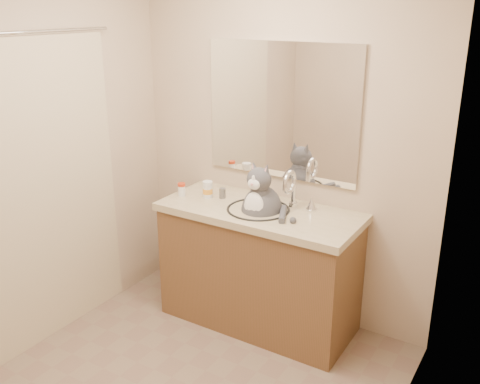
% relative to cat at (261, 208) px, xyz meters
% --- Properties ---
extents(room, '(2.22, 2.52, 2.42)m').
position_rel_cat_xyz_m(room, '(-0.02, -0.95, 0.34)').
color(room, '#85715C').
rests_on(room, ground).
extents(vanity, '(1.34, 0.59, 1.12)m').
position_rel_cat_xyz_m(vanity, '(-0.02, 0.02, -0.42)').
color(vanity, brown).
rests_on(vanity, ground).
extents(mirror, '(1.10, 0.02, 0.90)m').
position_rel_cat_xyz_m(mirror, '(-0.02, 0.29, 0.59)').
color(mirror, white).
rests_on(mirror, room).
extents(shower_curtain, '(0.02, 1.30, 1.93)m').
position_rel_cat_xyz_m(shower_curtain, '(-1.07, -0.85, 0.17)').
color(shower_curtain, beige).
rests_on(shower_curtain, ground).
extents(cat, '(0.38, 0.31, 0.53)m').
position_rel_cat_xyz_m(cat, '(0.00, 0.00, 0.00)').
color(cat, '#4B4B50').
rests_on(cat, vanity).
extents(pill_bottle_redcap, '(0.07, 0.07, 0.09)m').
position_rel_cat_xyz_m(pill_bottle_redcap, '(-0.61, -0.05, 0.03)').
color(pill_bottle_redcap, white).
rests_on(pill_bottle_redcap, vanity).
extents(pill_bottle_orange, '(0.09, 0.09, 0.12)m').
position_rel_cat_xyz_m(pill_bottle_orange, '(-0.44, 0.02, 0.04)').
color(pill_bottle_orange, white).
rests_on(pill_bottle_orange, vanity).
extents(grey_canister, '(0.06, 0.06, 0.07)m').
position_rel_cat_xyz_m(grey_canister, '(-0.34, 0.06, 0.02)').
color(grey_canister, slate).
rests_on(grey_canister, vanity).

